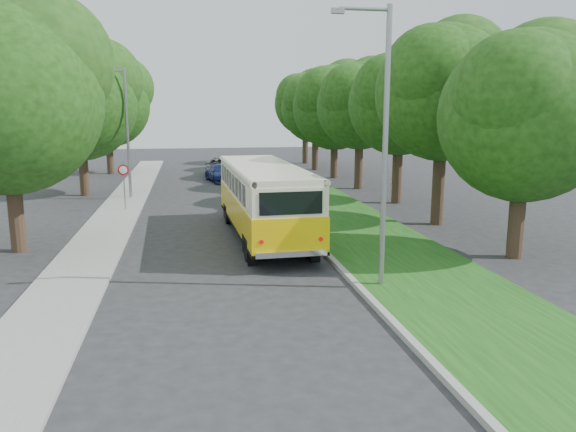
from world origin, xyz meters
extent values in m
plane|color=#28282A|center=(0.00, 0.00, 0.00)|extent=(120.00, 120.00, 0.00)
cube|color=gray|center=(3.60, 5.00, 0.07)|extent=(0.20, 70.00, 0.15)
cube|color=#174913|center=(5.95, 5.00, 0.07)|extent=(4.50, 70.00, 0.13)
cube|color=gray|center=(-4.80, 5.00, 0.06)|extent=(2.20, 70.00, 0.12)
cylinder|color=#332319|center=(10.15, 0.00, 1.67)|extent=(0.56, 0.56, 3.35)
sphere|color=#173C0D|center=(10.15, 0.00, 4.95)|extent=(5.85, 5.85, 5.85)
sphere|color=#173C0D|center=(11.18, 0.58, 6.12)|extent=(4.38, 4.38, 4.38)
sphere|color=#173C0D|center=(9.28, -0.73, 5.68)|extent=(4.09, 4.09, 4.09)
cylinder|color=#332319|center=(9.96, 6.00, 2.13)|extent=(0.56, 0.56, 4.26)
sphere|color=#173C0D|center=(9.96, 6.00, 5.91)|extent=(5.98, 5.98, 5.98)
sphere|color=#173C0D|center=(11.01, 6.60, 7.10)|extent=(4.49, 4.49, 4.49)
sphere|color=#173C0D|center=(9.06, 5.25, 6.65)|extent=(4.19, 4.19, 4.19)
cylinder|color=#332319|center=(10.28, 12.00, 1.98)|extent=(0.56, 0.56, 3.95)
sphere|color=#173C0D|center=(10.28, 12.00, 5.49)|extent=(5.61, 5.61, 5.61)
sphere|color=#173C0D|center=(11.26, 12.56, 6.62)|extent=(4.21, 4.21, 4.21)
sphere|color=#173C0D|center=(9.44, 11.30, 6.20)|extent=(3.92, 3.92, 3.92)
cylinder|color=#332319|center=(9.90, 18.00, 1.93)|extent=(0.56, 0.56, 3.86)
sphere|color=#173C0D|center=(9.90, 18.00, 5.41)|extent=(5.64, 5.64, 5.64)
sphere|color=#173C0D|center=(10.89, 18.56, 6.54)|extent=(4.23, 4.23, 4.23)
sphere|color=#173C0D|center=(9.05, 17.30, 6.12)|extent=(3.95, 3.95, 3.95)
cylinder|color=#332319|center=(9.80, 24.00, 1.79)|extent=(0.56, 0.56, 3.58)
sphere|color=#173C0D|center=(9.80, 24.00, 5.33)|extent=(6.36, 6.36, 6.36)
sphere|color=#173C0D|center=(10.91, 24.64, 6.60)|extent=(4.77, 4.77, 4.77)
sphere|color=#173C0D|center=(8.84, 23.21, 6.12)|extent=(4.45, 4.45, 4.45)
cylinder|color=#332319|center=(9.67, 30.00, 1.84)|extent=(0.56, 0.56, 3.68)
sphere|color=#173C0D|center=(9.67, 30.00, 5.31)|extent=(5.91, 5.91, 5.91)
sphere|color=#173C0D|center=(10.70, 30.59, 6.49)|extent=(4.43, 4.43, 4.43)
sphere|color=#173C0D|center=(8.78, 29.26, 6.05)|extent=(4.14, 4.14, 4.14)
cylinder|color=#332319|center=(10.05, 36.00, 2.02)|extent=(0.56, 0.56, 4.05)
sphere|color=#173C0D|center=(10.05, 36.00, 5.69)|extent=(5.97, 5.97, 5.97)
sphere|color=#173C0D|center=(11.09, 36.60, 6.88)|extent=(4.48, 4.48, 4.48)
sphere|color=#173C0D|center=(9.15, 35.25, 6.43)|extent=(4.18, 4.18, 4.18)
cylinder|color=#332319|center=(-7.50, 4.00, 1.84)|extent=(0.56, 0.56, 3.68)
sphere|color=#173C0D|center=(-7.50, 4.00, 5.55)|extent=(6.80, 6.80, 6.80)
sphere|color=#173C0D|center=(-6.31, 4.68, 6.91)|extent=(5.10, 5.10, 5.10)
cylinder|color=#332319|center=(-7.50, 18.00, 1.84)|extent=(0.56, 0.56, 3.68)
sphere|color=#173C0D|center=(-7.50, 18.00, 5.55)|extent=(6.80, 6.80, 6.80)
sphere|color=#173C0D|center=(-6.31, 18.68, 6.91)|extent=(5.10, 5.10, 5.10)
sphere|color=#173C0D|center=(-8.52, 17.15, 6.40)|extent=(4.76, 4.76, 4.76)
cylinder|color=#332319|center=(-7.50, 30.00, 1.84)|extent=(0.56, 0.56, 3.68)
sphere|color=#173C0D|center=(-7.50, 30.00, 5.55)|extent=(6.80, 6.80, 6.80)
sphere|color=#173C0D|center=(-6.31, 30.68, 6.91)|extent=(5.10, 5.10, 5.10)
sphere|color=#173C0D|center=(-8.52, 29.15, 6.40)|extent=(4.76, 4.76, 4.76)
cylinder|color=gray|center=(4.30, -2.50, 4.00)|extent=(0.16, 0.16, 8.00)
cylinder|color=gray|center=(3.60, -2.50, 7.85)|extent=(1.40, 0.10, 0.10)
cube|color=gray|center=(2.85, -2.50, 7.78)|extent=(0.35, 0.16, 0.14)
cylinder|color=gray|center=(-4.60, 16.00, 3.75)|extent=(0.16, 0.16, 7.50)
cylinder|color=gray|center=(-5.30, 16.00, 7.35)|extent=(1.40, 0.10, 0.10)
cube|color=gray|center=(-6.05, 16.00, 7.28)|extent=(0.35, 0.16, 0.14)
cylinder|color=gray|center=(-4.50, 12.00, 1.25)|extent=(0.06, 0.06, 2.50)
cone|color=red|center=(-4.50, 11.96, 2.15)|extent=(0.56, 0.02, 0.56)
cone|color=white|center=(-4.50, 11.94, 2.15)|extent=(0.40, 0.02, 0.40)
imported|color=#B8B9BE|center=(2.15, 11.54, 0.71)|extent=(3.06, 4.50, 1.42)
imported|color=white|center=(3.00, 16.56, 0.71)|extent=(2.23, 4.48, 1.41)
imported|color=navy|center=(1.13, 23.32, 0.62)|extent=(2.48, 4.50, 1.23)
imported|color=slate|center=(1.28, 27.01, 0.70)|extent=(2.62, 5.17, 1.40)
camera|label=1|loc=(-1.19, -17.70, 5.21)|focal=35.00mm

